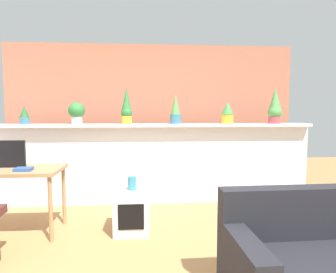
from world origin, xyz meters
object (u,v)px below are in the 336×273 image
(potted_plant_2, at_px, (127,107))
(tv_monitor, at_px, (9,154))
(vase_on_shelf, at_px, (132,183))
(side_cube_shelf, at_px, (132,211))
(couch, at_px, (336,267))
(potted_plant_3, at_px, (176,111))
(potted_plant_0, at_px, (24,115))
(potted_plant_1, at_px, (77,112))
(book_on_desk, at_px, (24,169))
(potted_plant_4, at_px, (228,113))
(desk, at_px, (11,176))
(potted_plant_5, at_px, (275,108))

(potted_plant_2, bearing_deg, tv_monitor, -145.46)
(tv_monitor, height_order, vase_on_shelf, tv_monitor)
(side_cube_shelf, distance_m, couch, 2.05)
(potted_plant_3, xyz_separation_m, side_cube_shelf, (-0.61, -1.02, -1.15))
(potted_plant_2, distance_m, vase_on_shelf, 1.36)
(potted_plant_0, relative_size, couch, 0.17)
(potted_plant_1, bearing_deg, side_cube_shelf, -50.80)
(potted_plant_3, distance_m, book_on_desk, 2.17)
(potted_plant_4, distance_m, desk, 2.98)
(potted_plant_2, xyz_separation_m, potted_plant_4, (1.50, -0.02, -0.08))
(potted_plant_5, xyz_separation_m, book_on_desk, (-3.27, -1.09, -0.68))
(potted_plant_3, height_order, vase_on_shelf, potted_plant_3)
(book_on_desk, bearing_deg, potted_plant_4, 23.14)
(potted_plant_3, distance_m, vase_on_shelf, 1.45)
(potted_plant_0, height_order, vase_on_shelf, potted_plant_0)
(potted_plant_2, relative_size, potted_plant_4, 1.65)
(vase_on_shelf, bearing_deg, potted_plant_5, 25.75)
(book_on_desk, bearing_deg, side_cube_shelf, 3.98)
(couch, bearing_deg, potted_plant_3, 110.83)
(potted_plant_0, bearing_deg, potted_plant_4, 0.00)
(potted_plant_0, relative_size, vase_on_shelf, 1.70)
(potted_plant_2, distance_m, potted_plant_3, 0.72)
(potted_plant_4, relative_size, potted_plant_5, 0.61)
(potted_plant_0, bearing_deg, desk, -77.31)
(potted_plant_5, xyz_separation_m, couch, (-0.60, -2.38, -1.16))
(potted_plant_4, height_order, tv_monitor, potted_plant_4)
(tv_monitor, relative_size, couch, 0.23)
(desk, distance_m, side_cube_shelf, 1.41)
(couch, bearing_deg, vase_on_shelf, 137.92)
(potted_plant_1, xyz_separation_m, couch, (2.35, -2.40, -1.10))
(desk, height_order, couch, couch)
(vase_on_shelf, bearing_deg, book_on_desk, -176.65)
(potted_plant_0, xyz_separation_m, potted_plant_1, (0.73, 0.02, 0.04))
(couch, bearing_deg, desk, 153.37)
(potted_plant_4, distance_m, side_cube_shelf, 2.05)
(side_cube_shelf, xyz_separation_m, book_on_desk, (-1.15, -0.08, 0.52))
(potted_plant_0, distance_m, book_on_desk, 1.29)
(tv_monitor, distance_m, couch, 3.35)
(tv_monitor, xyz_separation_m, book_on_desk, (0.25, -0.22, -0.14))
(potted_plant_3, relative_size, couch, 0.28)
(potted_plant_0, distance_m, potted_plant_5, 3.68)
(tv_monitor, height_order, book_on_desk, tv_monitor)
(tv_monitor, bearing_deg, potted_plant_4, 17.26)
(potted_plant_2, relative_size, tv_monitor, 1.44)
(book_on_desk, bearing_deg, potted_plant_2, 46.79)
(potted_plant_5, bearing_deg, potted_plant_2, 179.58)
(potted_plant_4, bearing_deg, book_on_desk, -156.86)
(side_cube_shelf, bearing_deg, desk, 177.51)
(desk, relative_size, tv_monitor, 2.98)
(potted_plant_1, distance_m, potted_plant_5, 2.95)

